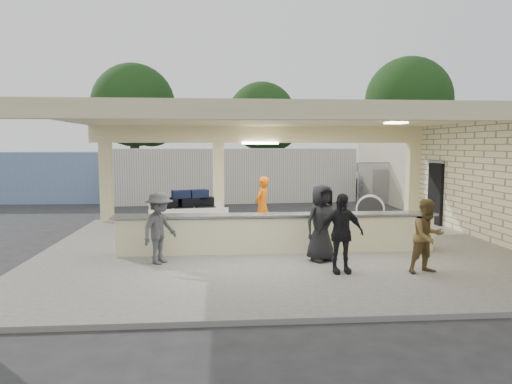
{
  "coord_description": "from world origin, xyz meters",
  "views": [
    {
      "loc": [
        -1.43,
        -11.85,
        2.81
      ],
      "look_at": [
        -0.42,
        1.0,
        1.49
      ],
      "focal_mm": 32.0,
      "sensor_mm": 36.0,
      "label": 1
    }
  ],
  "objects": [
    {
      "name": "ground",
      "position": [
        0.0,
        0.0,
        0.0
      ],
      "size": [
        120.0,
        120.0,
        0.0
      ],
      "primitive_type": "plane",
      "color": "#272729",
      "rests_on": "ground"
    },
    {
      "name": "pavilion",
      "position": [
        0.21,
        0.66,
        1.35
      ],
      "size": [
        12.01,
        10.0,
        3.55
      ],
      "color": "#63615C",
      "rests_on": "ground"
    },
    {
      "name": "baggage_counter",
      "position": [
        0.0,
        -0.5,
        0.59
      ],
      "size": [
        8.2,
        0.58,
        0.98
      ],
      "color": "beige",
      "rests_on": "pavilion"
    },
    {
      "name": "luggage_cart",
      "position": [
        -2.51,
        2.06,
        0.83
      ],
      "size": [
        2.49,
        1.75,
        1.35
      ],
      "rotation": [
        0.0,
        0.0,
        0.15
      ],
      "color": "silver",
      "rests_on": "pavilion"
    },
    {
      "name": "drum_fan",
      "position": [
        3.61,
        3.04,
        0.66
      ],
      "size": [
        0.99,
        0.63,
        1.05
      ],
      "rotation": [
        0.0,
        0.0,
        -0.36
      ],
      "color": "silver",
      "rests_on": "pavilion"
    },
    {
      "name": "baggage_handler",
      "position": [
        -0.2,
        1.53,
        1.0
      ],
      "size": [
        0.65,
        0.74,
        1.79
      ],
      "primitive_type": "imported",
      "rotation": [
        0.0,
        0.0,
        4.14
      ],
      "color": "orange",
      "rests_on": "pavilion"
    },
    {
      "name": "passenger_a",
      "position": [
        2.94,
        -2.66,
        0.89
      ],
      "size": [
        0.83,
        0.52,
        1.59
      ],
      "primitive_type": "imported",
      "rotation": [
        0.0,
        0.0,
        0.25
      ],
      "color": "brown",
      "rests_on": "pavilion"
    },
    {
      "name": "passenger_b",
      "position": [
        1.11,
        -2.49,
        0.95
      ],
      "size": [
        1.02,
        0.43,
        1.7
      ],
      "primitive_type": "imported",
      "rotation": [
        0.0,
        0.0,
        0.07
      ],
      "color": "black",
      "rests_on": "pavilion"
    },
    {
      "name": "passenger_c",
      "position": [
        -2.83,
        -1.43,
        0.93
      ],
      "size": [
        0.87,
        1.11,
        1.65
      ],
      "primitive_type": "imported",
      "rotation": [
        0.0,
        0.0,
        1.03
      ],
      "color": "#434448",
      "rests_on": "pavilion"
    },
    {
      "name": "passenger_d",
      "position": [
        0.93,
        -1.47,
        1.0
      ],
      "size": [
        0.95,
        0.69,
        1.81
      ],
      "primitive_type": "imported",
      "rotation": [
        0.0,
        0.0,
        0.43
      ],
      "color": "black",
      "rests_on": "pavilion"
    },
    {
      "name": "car_white_a",
      "position": [
        8.35,
        13.56,
        0.76
      ],
      "size": [
        5.83,
        4.08,
        1.51
      ],
      "primitive_type": "imported",
      "rotation": [
        0.0,
        0.0,
        1.24
      ],
      "color": "white",
      "rests_on": "ground"
    },
    {
      "name": "car_white_b",
      "position": [
        10.88,
        12.85,
        0.66
      ],
      "size": [
        4.24,
        1.74,
        1.32
      ],
      "primitive_type": "imported",
      "rotation": [
        0.0,
        0.0,
        1.62
      ],
      "color": "white",
      "rests_on": "ground"
    },
    {
      "name": "car_dark",
      "position": [
        4.61,
        14.34,
        0.79
      ],
      "size": [
        4.81,
        4.09,
        1.57
      ],
      "primitive_type": "imported",
      "rotation": [
        0.0,
        0.0,
        0.95
      ],
      "color": "black",
      "rests_on": "ground"
    },
    {
      "name": "container_white",
      "position": [
        -0.87,
        11.05,
        1.32
      ],
      "size": [
        12.37,
        3.43,
        2.65
      ],
      "primitive_type": "cube",
      "rotation": [
        0.0,
        0.0,
        0.08
      ],
      "color": "silver",
      "rests_on": "ground"
    },
    {
      "name": "container_blue",
      "position": [
        -11.35,
        11.65,
        1.24
      ],
      "size": [
        9.62,
        2.63,
        2.48
      ],
      "primitive_type": "cube",
      "rotation": [
        0.0,
        0.0,
        -0.04
      ],
      "color": "#7896C0",
      "rests_on": "ground"
    },
    {
      "name": "fence",
      "position": [
        11.0,
        9.0,
        1.05
      ],
      "size": [
        12.06,
        0.06,
        2.03
      ],
      "color": "gray",
      "rests_on": "ground"
    },
    {
      "name": "tree_left",
      "position": [
        -7.68,
        24.16,
        5.59
      ],
      "size": [
        6.6,
        6.3,
        9.0
      ],
      "color": "#382619",
      "rests_on": "ground"
    },
    {
      "name": "tree_mid",
      "position": [
        2.32,
        26.16,
        4.96
      ],
      "size": [
        6.0,
        5.6,
        8.0
      ],
      "color": "#382619",
      "rests_on": "ground"
    },
    {
      "name": "tree_right",
      "position": [
        14.32,
        25.16,
        6.21
      ],
      "size": [
        7.2,
        7.0,
        10.0
      ],
      "color": "#382619",
      "rests_on": "ground"
    },
    {
      "name": "adjacent_building",
      "position": [
        9.5,
        10.0,
        1.6
      ],
      "size": [
        6.0,
        8.0,
        3.2
      ],
      "primitive_type": "cube",
      "color": "beige",
      "rests_on": "ground"
    }
  ]
}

